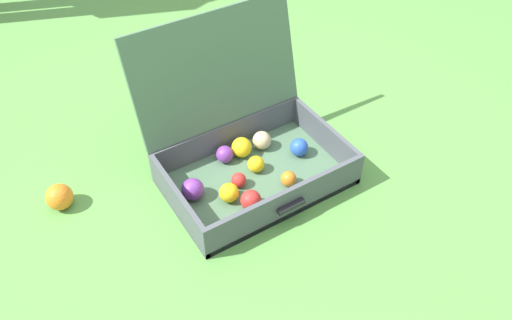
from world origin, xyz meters
name	(u,v)px	position (x,y,z in m)	size (l,w,h in m)	color
ground_plane	(235,189)	(0.00, 0.00, 0.00)	(16.00, 16.00, 0.00)	#569342
open_suitcase	(244,147)	(0.08, 0.07, 0.12)	(0.67, 0.59, 0.57)	#4C7051
stray_ball_on_grass	(59,197)	(-0.58, 0.27, 0.05)	(0.10, 0.10, 0.10)	orange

